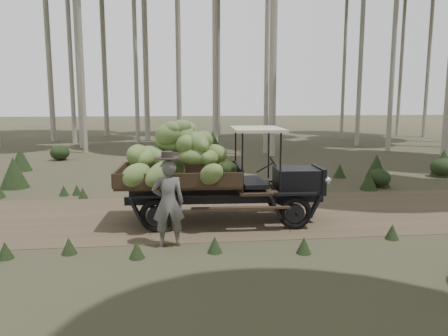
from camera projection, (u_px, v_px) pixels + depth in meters
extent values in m
plane|color=#473D2B|center=(204.00, 215.00, 10.17)|extent=(120.00, 120.00, 0.00)
cube|color=brown|center=(204.00, 215.00, 10.17)|extent=(70.00, 4.00, 0.01)
cube|color=black|center=(296.00, 179.00, 9.65)|extent=(0.95, 0.91, 0.50)
cube|color=black|center=(319.00, 179.00, 9.69)|extent=(0.13, 0.92, 0.57)
cube|color=black|center=(239.00, 176.00, 9.55)|extent=(0.12, 1.29, 0.50)
cube|color=#38281C|center=(180.00, 181.00, 9.47)|extent=(2.63, 1.75, 0.07)
cube|color=#38281C|center=(181.00, 168.00, 10.25)|extent=(2.57, 0.16, 0.29)
cube|color=#38281C|center=(179.00, 181.00, 8.63)|extent=(2.57, 0.16, 0.29)
cube|color=#38281C|center=(120.00, 174.00, 9.35)|extent=(0.12, 1.65, 0.29)
cube|color=beige|center=(257.00, 129.00, 9.41)|extent=(1.12, 1.60, 0.06)
cube|color=black|center=(223.00, 193.00, 9.93)|extent=(4.22, 0.26, 0.17)
cube|color=black|center=(225.00, 200.00, 9.25)|extent=(4.22, 0.26, 0.17)
torus|color=black|center=(281.00, 197.00, 10.45)|extent=(0.70, 0.15, 0.70)
torus|color=black|center=(295.00, 213.00, 9.01)|extent=(0.70, 0.15, 0.70)
torus|color=black|center=(161.00, 199.00, 10.25)|extent=(0.70, 0.15, 0.70)
torus|color=black|center=(156.00, 216.00, 8.80)|extent=(0.70, 0.15, 0.70)
sphere|color=beige|center=(317.00, 174.00, 10.09)|extent=(0.17, 0.17, 0.17)
sphere|color=beige|center=(328.00, 180.00, 9.28)|extent=(0.17, 0.17, 0.17)
ellipsoid|color=olive|center=(228.00, 170.00, 9.61)|extent=(0.73, 0.39, 0.57)
ellipsoid|color=olive|center=(138.00, 155.00, 9.13)|extent=(0.60, 0.87, 0.52)
ellipsoid|color=olive|center=(186.00, 145.00, 9.11)|extent=(0.50, 0.73, 0.60)
ellipsoid|color=olive|center=(180.00, 131.00, 9.28)|extent=(0.80, 0.55, 0.47)
ellipsoid|color=olive|center=(174.00, 168.00, 9.82)|extent=(0.74, 0.93, 0.57)
ellipsoid|color=olive|center=(154.00, 156.00, 9.20)|extent=(0.88, 0.86, 0.58)
ellipsoid|color=olive|center=(177.00, 144.00, 9.28)|extent=(0.70, 0.36, 0.42)
ellipsoid|color=olive|center=(187.00, 132.00, 9.34)|extent=(0.65, 0.93, 0.59)
ellipsoid|color=olive|center=(226.00, 167.00, 9.79)|extent=(0.70, 0.79, 0.52)
ellipsoid|color=olive|center=(194.00, 157.00, 9.01)|extent=(0.69, 0.40, 0.38)
ellipsoid|color=olive|center=(198.00, 142.00, 9.08)|extent=(0.62, 0.78, 0.61)
ellipsoid|color=olive|center=(169.00, 134.00, 9.21)|extent=(0.87, 0.73, 0.61)
ellipsoid|color=olive|center=(224.00, 169.00, 9.47)|extent=(0.55, 0.69, 0.41)
ellipsoid|color=olive|center=(209.00, 158.00, 9.14)|extent=(0.57, 0.88, 0.45)
ellipsoid|color=olive|center=(201.00, 142.00, 9.63)|extent=(0.85, 0.79, 0.66)
ellipsoid|color=olive|center=(169.00, 131.00, 9.27)|extent=(0.77, 0.91, 0.60)
ellipsoid|color=olive|center=(136.00, 176.00, 8.69)|extent=(0.88, 0.73, 0.67)
ellipsoid|color=olive|center=(202.00, 153.00, 9.73)|extent=(0.56, 0.84, 0.40)
ellipsoid|color=olive|center=(189.00, 140.00, 9.63)|extent=(0.75, 0.51, 0.62)
ellipsoid|color=olive|center=(182.00, 131.00, 9.33)|extent=(0.56, 0.72, 0.51)
ellipsoid|color=olive|center=(165.00, 171.00, 9.52)|extent=(0.76, 0.70, 0.52)
ellipsoid|color=olive|center=(215.00, 154.00, 9.56)|extent=(0.72, 0.73, 0.46)
ellipsoid|color=olive|center=(166.00, 143.00, 9.44)|extent=(0.67, 0.84, 0.53)
ellipsoid|color=olive|center=(176.00, 131.00, 9.22)|extent=(0.93, 0.73, 0.66)
ellipsoid|color=olive|center=(165.00, 168.00, 10.06)|extent=(0.73, 0.88, 0.61)
ellipsoid|color=olive|center=(147.00, 158.00, 9.10)|extent=(0.60, 0.79, 0.42)
ellipsoid|color=olive|center=(199.00, 143.00, 9.09)|extent=(0.59, 0.78, 0.49)
ellipsoid|color=olive|center=(160.00, 174.00, 8.53)|extent=(0.88, 0.81, 0.69)
ellipsoid|color=olive|center=(211.00, 174.00, 8.61)|extent=(0.73, 0.84, 0.64)
imported|color=#56534E|center=(168.00, 203.00, 7.93)|extent=(0.62, 0.43, 1.61)
cylinder|color=#312822|center=(167.00, 158.00, 7.80)|extent=(0.46, 0.46, 0.02)
cylinder|color=#312822|center=(167.00, 155.00, 7.79)|extent=(0.23, 0.23, 0.13)
cylinder|color=#B2AD9E|center=(67.00, 2.00, 25.32)|extent=(0.27, 0.27, 16.52)
cylinder|color=#B2AD9E|center=(144.00, 8.00, 31.68)|extent=(0.36, 0.36, 18.45)
cylinder|color=#B2AD9E|center=(431.00, 22.00, 29.80)|extent=(0.26, 0.26, 15.69)
cylinder|color=#B2AD9E|center=(218.00, 13.00, 30.82)|extent=(0.33, 0.33, 17.30)
cylinder|color=#B2AD9E|center=(404.00, 20.00, 31.47)|extent=(0.25, 0.25, 16.60)
cone|color=#233319|center=(21.00, 159.00, 16.36)|extent=(0.80, 0.80, 0.89)
cone|color=#233319|center=(376.00, 166.00, 14.97)|extent=(0.72, 0.72, 0.81)
cone|color=#233319|center=(340.00, 171.00, 15.03)|extent=(0.42, 0.42, 0.47)
ellipsoid|color=#233319|center=(379.00, 178.00, 13.33)|extent=(0.70, 0.70, 0.56)
ellipsoid|color=#233319|center=(318.00, 173.00, 14.44)|extent=(0.58, 0.58, 0.47)
ellipsoid|color=#233319|center=(443.00, 167.00, 15.12)|extent=(0.81, 0.81, 0.65)
cone|color=#233319|center=(382.00, 178.00, 13.39)|extent=(0.49, 0.49, 0.54)
cone|color=#233319|center=(443.00, 163.00, 15.23)|extent=(0.85, 0.85, 0.95)
cone|color=#233319|center=(369.00, 180.00, 12.96)|extent=(0.52, 0.52, 0.58)
ellipsoid|color=#233319|center=(60.00, 153.00, 19.21)|extent=(0.83, 0.83, 0.66)
cone|color=#233319|center=(213.00, 145.00, 19.33)|extent=(1.16, 1.16, 1.28)
cone|color=#233319|center=(14.00, 173.00, 13.21)|extent=(0.85, 0.85, 0.95)
cone|color=#233319|center=(263.00, 187.00, 12.73)|extent=(0.27, 0.27, 0.30)
cone|color=#233319|center=(294.00, 185.00, 13.00)|extent=(0.27, 0.27, 0.30)
cone|color=#233319|center=(64.00, 190.00, 12.18)|extent=(0.27, 0.27, 0.30)
cone|color=#233319|center=(83.00, 193.00, 11.87)|extent=(0.27, 0.27, 0.30)
cone|color=#233319|center=(142.00, 191.00, 12.13)|extent=(0.27, 0.27, 0.30)
cone|color=#233319|center=(215.00, 244.00, 7.67)|extent=(0.27, 0.27, 0.30)
cone|color=#233319|center=(392.00, 232.00, 8.41)|extent=(0.27, 0.27, 0.30)
cone|color=#233319|center=(301.00, 185.00, 12.92)|extent=(0.27, 0.27, 0.30)
cone|color=#233319|center=(69.00, 246.00, 7.60)|extent=(0.27, 0.27, 0.30)
cone|color=#233319|center=(137.00, 250.00, 7.40)|extent=(0.27, 0.27, 0.30)
cone|color=#233319|center=(5.00, 250.00, 7.37)|extent=(0.27, 0.27, 0.30)
cone|color=#233319|center=(295.00, 188.00, 12.59)|extent=(0.27, 0.27, 0.30)
cone|color=#233319|center=(77.00, 190.00, 12.28)|extent=(0.27, 0.27, 0.30)
cone|color=#233319|center=(304.00, 245.00, 7.63)|extent=(0.27, 0.27, 0.30)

